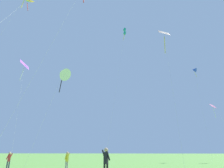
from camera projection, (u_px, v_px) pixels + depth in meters
kite_purple_streamer at (24, 68)px, 34.93m from camera, size 4.25×6.47×17.29m
kite_pink_low at (214, 109)px, 36.67m from camera, size 1.33×10.79×10.23m
kite_teal_box at (125, 32)px, 45.84m from camera, size 3.16×10.82×29.06m
kite_white_distant at (63, 73)px, 27.16m from camera, size 2.73×6.02×12.97m
kite_yellow_diamond at (24, 4)px, 21.25m from camera, size 1.18×10.98×18.31m
kite_black_large at (164, 38)px, 32.57m from camera, size 1.96×9.38×21.36m
kite_blue_delta at (194, 70)px, 48.76m from camera, size 3.23×10.89×21.46m
person_near_tree at (67, 159)px, 17.02m from camera, size 0.34×0.46×1.58m
person_child_small at (9, 159)px, 17.27m from camera, size 0.40×0.42×1.56m
person_far_back at (106, 161)px, 11.64m from camera, size 0.57×0.28×1.80m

